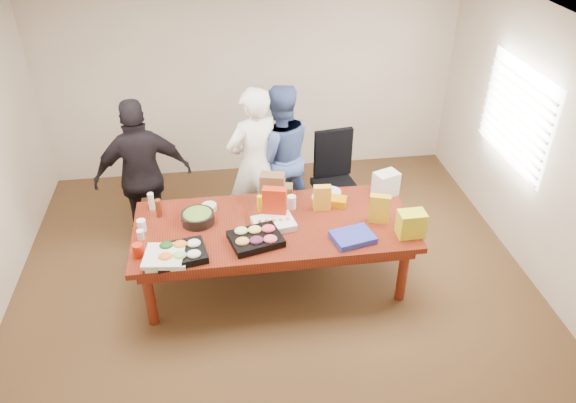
{
  "coord_description": "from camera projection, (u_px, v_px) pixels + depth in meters",
  "views": [
    {
      "loc": [
        -0.48,
        -4.48,
        3.98
      ],
      "look_at": [
        0.16,
        0.1,
        0.94
      ],
      "focal_mm": 34.34,
      "sensor_mm": 36.0,
      "label": 1
    }
  ],
  "objects": [
    {
      "name": "chip_bag_orange",
      "position": [
        322.0,
        198.0,
        5.69
      ],
      "size": [
        0.18,
        0.09,
        0.28
      ],
      "primitive_type": "cube",
      "rotation": [
        0.0,
        0.0,
        -0.07
      ],
      "color": "gold",
      "rests_on": "conference_table"
    },
    {
      "name": "conference_table",
      "position": [
        274.0,
        253.0,
        5.74
      ],
      "size": [
        2.8,
        1.2,
        0.75
      ],
      "primitive_type": "cube",
      "color": "#4C1C0F",
      "rests_on": "floor"
    },
    {
      "name": "person_right",
      "position": [
        279.0,
        156.0,
        6.48
      ],
      "size": [
        0.93,
        0.77,
        1.75
      ],
      "primitive_type": "imported",
      "rotation": [
        0.0,
        0.0,
        3.27
      ],
      "color": "#425795",
      "rests_on": "floor"
    },
    {
      "name": "window_blinds",
      "position": [
        512.0,
        115.0,
        5.94
      ],
      "size": [
        0.04,
        1.36,
        1.0
      ],
      "primitive_type": "cube",
      "color": "beige",
      "rests_on": "wall_right"
    },
    {
      "name": "veggie_tray",
      "position": [
        180.0,
        254.0,
        5.08
      ],
      "size": [
        0.52,
        0.44,
        0.07
      ],
      "primitive_type": "cube",
      "rotation": [
        0.0,
        0.0,
        0.19
      ],
      "color": "black",
      "rests_on": "conference_table"
    },
    {
      "name": "wall_right",
      "position": [
        544.0,
        153.0,
        5.53
      ],
      "size": [
        0.04,
        5.0,
        2.7
      ],
      "primitive_type": "cube",
      "color": "beige",
      "rests_on": "floor"
    },
    {
      "name": "clear_cup_b",
      "position": [
        142.0,
        225.0,
        5.42
      ],
      "size": [
        0.1,
        0.1,
        0.12
      ],
      "primitive_type": "cylinder",
      "rotation": [
        0.0,
        0.0,
        -0.23
      ],
      "color": "white",
      "rests_on": "conference_table"
    },
    {
      "name": "window_panel",
      "position": [
        516.0,
        115.0,
        5.94
      ],
      "size": [
        0.03,
        1.4,
        1.1
      ],
      "primitive_type": "cube",
      "color": "white",
      "rests_on": "wall_right"
    },
    {
      "name": "floor",
      "position": [
        275.0,
        281.0,
        5.96
      ],
      "size": [
        5.5,
        5.0,
        0.02
      ],
      "primitive_type": "cube",
      "color": "#47301E",
      "rests_on": "ground"
    },
    {
      "name": "sheet_cake",
      "position": [
        274.0,
        224.0,
        5.48
      ],
      "size": [
        0.45,
        0.37,
        0.07
      ],
      "primitive_type": "cube",
      "rotation": [
        0.0,
        0.0,
        0.18
      ],
      "color": "white",
      "rests_on": "conference_table"
    },
    {
      "name": "office_chair",
      "position": [
        336.0,
        184.0,
        6.56
      ],
      "size": [
        0.64,
        0.64,
        1.11
      ],
      "primitive_type": "cube",
      "rotation": [
        0.0,
        0.0,
        0.14
      ],
      "color": "black",
      "rests_on": "floor"
    },
    {
      "name": "mustard_bottle",
      "position": [
        260.0,
        203.0,
        5.71
      ],
      "size": [
        0.07,
        0.07,
        0.17
      ],
      "primitive_type": "cylinder",
      "rotation": [
        0.0,
        0.0,
        -0.22
      ],
      "color": "#F4C902",
      "rests_on": "conference_table"
    },
    {
      "name": "chip_bag_blue",
      "position": [
        353.0,
        237.0,
        5.31
      ],
      "size": [
        0.44,
        0.37,
        0.06
      ],
      "primitive_type": "cube",
      "rotation": [
        0.0,
        0.0,
        0.23
      ],
      "color": "#2832A0",
      "rests_on": "conference_table"
    },
    {
      "name": "grocery_bag_yellow",
      "position": [
        411.0,
        224.0,
        5.32
      ],
      "size": [
        0.26,
        0.19,
        0.26
      ],
      "primitive_type": "cube",
      "rotation": [
        0.0,
        0.0,
        0.02
      ],
      "color": "yellow",
      "rests_on": "conference_table"
    },
    {
      "name": "dip_bowl_a",
      "position": [
        273.0,
        206.0,
        5.77
      ],
      "size": [
        0.18,
        0.18,
        0.06
      ],
      "primitive_type": "cylinder",
      "rotation": [
        0.0,
        0.0,
        0.26
      ],
      "color": "beige",
      "rests_on": "conference_table"
    },
    {
      "name": "chip_bag_yellow",
      "position": [
        379.0,
        209.0,
        5.49
      ],
      "size": [
        0.22,
        0.15,
        0.31
      ],
      "primitive_type": "cube",
      "rotation": [
        0.0,
        0.0,
        -0.34
      ],
      "color": "gold",
      "rests_on": "conference_table"
    },
    {
      "name": "ceiling",
      "position": [
        270.0,
        28.0,
        4.46
      ],
      "size": [
        5.5,
        5.0,
        0.02
      ],
      "primitive_type": "cube",
      "color": "white",
      "rests_on": "wall_back"
    },
    {
      "name": "person_center",
      "position": [
        255.0,
        164.0,
        6.24
      ],
      "size": [
        0.79,
        0.67,
        1.83
      ],
      "primitive_type": "imported",
      "rotation": [
        0.0,
        0.0,
        3.56
      ],
      "color": "white",
      "rests_on": "floor"
    },
    {
      "name": "ranch_bottle",
      "position": [
        151.0,
        201.0,
        5.71
      ],
      "size": [
        0.07,
        0.07,
        0.19
      ],
      "primitive_type": "cylinder",
      "rotation": [
        0.0,
        0.0,
        -0.13
      ],
      "color": "beige",
      "rests_on": "conference_table"
    },
    {
      "name": "pizza_box_upper",
      "position": [
        164.0,
        256.0,
        5.01
      ],
      "size": [
        0.4,
        0.4,
        0.04
      ],
      "primitive_type": "cube",
      "rotation": [
        0.0,
        0.0,
        -0.13
      ],
      "color": "silver",
      "rests_on": "pizza_box_lower"
    },
    {
      "name": "banana_bunch",
      "position": [
        334.0,
        201.0,
        5.81
      ],
      "size": [
        0.29,
        0.23,
        0.09
      ],
      "primitive_type": "cube",
      "rotation": [
        0.0,
        0.0,
        -0.36
      ],
      "color": "#D88B01",
      "rests_on": "conference_table"
    },
    {
      "name": "dip_bowl_b",
      "position": [
        209.0,
        207.0,
        5.74
      ],
      "size": [
        0.17,
        0.17,
        0.06
      ],
      "primitive_type": "cylinder",
      "rotation": [
        0.0,
        0.0,
        0.06
      ],
      "color": "beige",
      "rests_on": "conference_table"
    },
    {
      "name": "wall_front",
      "position": [
        323.0,
        391.0,
        3.14
      ],
      "size": [
        5.5,
        0.04,
        2.7
      ],
      "primitive_type": "cube",
      "color": "beige",
      "rests_on": "floor"
    },
    {
      "name": "grocery_bag_white",
      "position": [
        386.0,
        184.0,
        5.93
      ],
      "size": [
        0.3,
        0.26,
        0.27
      ],
      "primitive_type": "cube",
      "rotation": [
        0.0,
        0.0,
        0.35
      ],
      "color": "white",
      "rests_on": "conference_table"
    },
    {
      "name": "kraft_bag",
      "position": [
        272.0,
        188.0,
        5.8
      ],
      "size": [
        0.28,
        0.2,
        0.33
      ],
      "primitive_type": "cube",
      "rotation": [
        0.0,
        0.0,
        -0.24
      ],
      "color": "brown",
      "rests_on": "conference_table"
    },
    {
      "name": "pizza_box_lower",
      "position": [
        166.0,
        258.0,
        5.06
      ],
      "size": [
        0.36,
        0.36,
        0.04
      ],
      "primitive_type": "cube",
      "rotation": [
        0.0,
        0.0,
        -0.02
      ],
      "color": "silver",
      "rests_on": "conference_table"
    },
    {
      "name": "clear_cup_a",
      "position": [
        141.0,
        235.0,
        5.31
      ],
      "size": [
        0.08,
        0.08,
        0.1
      ],
      "primitive_type": "cylinder",
      "rotation": [
        0.0,
        0.0,
        0.19
      ],
      "color": "silver",
      "rests_on": "conference_table"
    },
    {
      "name": "person_left",
      "position": [
        143.0,
        176.0,
        6.04
      ],
      "size": [
        1.11,
        0.62,
        1.79
      ],
      "primitive_type": "imported",
      "rotation": [
        0.0,
        0.0,
        3.32
      ],
      "color": "black",
      "rests_on": "floor"
    },
    {
      "name": "mayo_jar",
      "position": [
        292.0,
        202.0,
        5.74
      ],
      "size": [
        0.11,
        0.11,
        0.14
      ],
      "primitive_type": "cylinder",
      "rotation": [
        0.0,
        0.0,
        -0.21
      ],
      "color": "white",
      "rests_on": "conference_table"
    },
    {
      "name": "chip_bag_red",
      "position": [
        275.0,
        203.0,
        5.53
      ],
      "size": [
        0.26,
        0.16,
        0.35
      ],
      "primitive_type": "cube",
      "rotation": [
        0.0,
        0.0,
        -0.25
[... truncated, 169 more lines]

